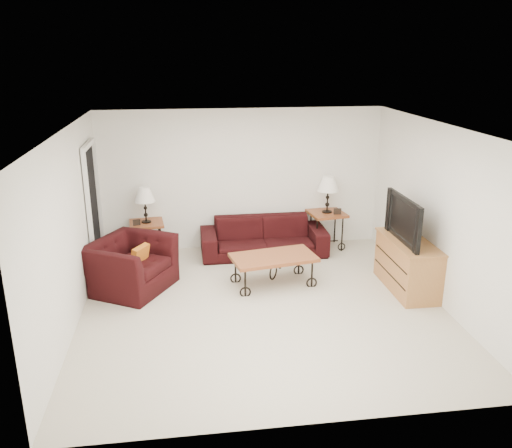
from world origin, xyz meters
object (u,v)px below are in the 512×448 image
at_px(backpack, 300,248).
at_px(tv_stand, 407,265).
at_px(side_table_right, 326,230).
at_px(armchair, 130,265).
at_px(coffee_table, 273,270).
at_px(side_table_left, 148,239).
at_px(television, 411,219).
at_px(lamp_right, 328,194).
at_px(sofa, 264,237).
at_px(lamp_left, 145,205).

bearing_deg(backpack, tv_stand, -40.47).
bearing_deg(side_table_right, armchair, -158.52).
bearing_deg(coffee_table, side_table_left, 143.07).
relative_size(side_table_right, television, 0.58).
relative_size(side_table_left, backpack, 1.36).
distance_m(lamp_right, coffee_table, 2.07).
distance_m(side_table_right, backpack, 0.83).
bearing_deg(lamp_right, sofa, -171.33).
bearing_deg(side_table_right, backpack, -136.72).
bearing_deg(side_table_right, television, -69.56).
height_order(side_table_left, armchair, armchair).
height_order(coffee_table, tv_stand, tv_stand).
distance_m(sofa, armchair, 2.48).
xyz_separation_m(sofa, tv_stand, (1.91, -1.73, 0.07)).
height_order(side_table_left, backpack, side_table_left).
distance_m(side_table_right, television, 2.18).
distance_m(side_table_left, side_table_right, 3.20).
bearing_deg(side_table_left, television, -26.00).
relative_size(armchair, backpack, 2.57).
relative_size(coffee_table, armchair, 1.07).
bearing_deg(television, lamp_left, -116.00).
relative_size(lamp_left, armchair, 0.53).
distance_m(lamp_left, coffee_table, 2.56).
xyz_separation_m(lamp_left, coffee_table, (1.97, -1.48, -0.69)).
relative_size(side_table_left, lamp_left, 1.00).
bearing_deg(backpack, side_table_right, 47.95).
xyz_separation_m(sofa, lamp_left, (-2.02, 0.18, 0.61)).
xyz_separation_m(lamp_right, tv_stand, (0.73, -1.91, -0.61)).
height_order(side_table_right, backpack, side_table_right).
relative_size(sofa, television, 1.89).
bearing_deg(television, tv_stand, 90.00).
distance_m(lamp_right, tv_stand, 2.13).
bearing_deg(tv_stand, side_table_left, 154.11).
height_order(side_table_left, lamp_left, lamp_left).
bearing_deg(television, coffee_table, -102.37).
bearing_deg(lamp_right, side_table_left, 180.00).
xyz_separation_m(armchair, tv_stand, (4.11, -0.58, 0.00)).
distance_m(sofa, coffee_table, 1.31).
bearing_deg(lamp_left, side_table_right, -0.00).
bearing_deg(lamp_right, lamp_left, 180.00).
xyz_separation_m(sofa, lamp_right, (1.18, 0.18, 0.68)).
distance_m(armchair, television, 4.19).
bearing_deg(side_table_left, coffee_table, -36.93).
relative_size(television, backpack, 2.53).
relative_size(sofa, coffee_table, 1.74).
height_order(side_table_right, coffee_table, side_table_right).
distance_m(tv_stand, backpack, 1.90).
bearing_deg(backpack, side_table_left, 172.34).
xyz_separation_m(side_table_left, armchair, (-0.17, -1.33, 0.07)).
bearing_deg(tv_stand, lamp_left, 154.11).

